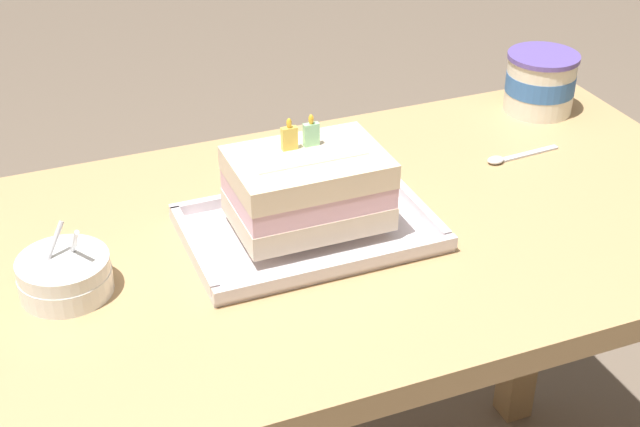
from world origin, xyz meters
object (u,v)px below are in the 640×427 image
birthday_cake (309,189)px  serving_spoon_near_tray (508,158)px  bowl_stack (65,275)px  ice_cream_tub (540,82)px  foil_tray (309,231)px

birthday_cake → serving_spoon_near_tray: 0.38m
bowl_stack → ice_cream_tub: (0.82, 0.23, 0.03)m
bowl_stack → birthday_cake: bearing=1.2°
bowl_stack → serving_spoon_near_tray: bearing=7.8°
bowl_stack → ice_cream_tub: ice_cream_tub is taller
birthday_cake → serving_spoon_near_tray: (0.36, 0.09, -0.07)m
birthday_cake → foil_tray: bearing=-90.0°
foil_tray → ice_cream_tub: ice_cream_tub is taller
foil_tray → serving_spoon_near_tray: foil_tray is taller
birthday_cake → bowl_stack: (-0.32, -0.01, -0.05)m
foil_tray → bowl_stack: bowl_stack is taller
foil_tray → bowl_stack: bearing=-178.8°
bowl_stack → serving_spoon_near_tray: (0.68, 0.09, -0.02)m
serving_spoon_near_tray → ice_cream_tub: bearing=43.9°
birthday_cake → serving_spoon_near_tray: size_ratio=1.52×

